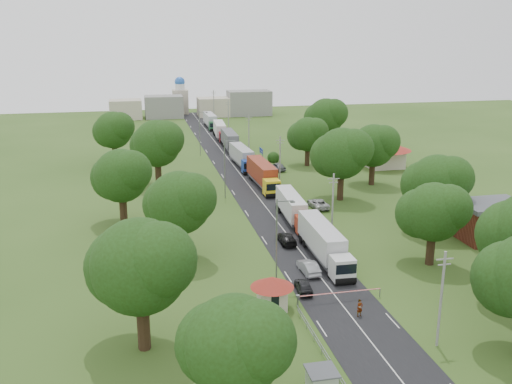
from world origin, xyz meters
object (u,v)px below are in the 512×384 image
object	(u,v)px
car_lane_mid	(308,267)
pedestrian_near	(360,308)
boom_barrier	(327,295)
info_sign	(261,154)
guard_booth	(272,289)
truck_0	(324,243)
car_lane_front	(304,286)

from	to	relation	value
car_lane_mid	pedestrian_near	distance (m)	11.20
boom_barrier	car_lane_mid	bearing A→B (deg)	87.29
info_sign	pedestrian_near	bearing A→B (deg)	-93.97
info_sign	car_lane_mid	world-z (taller)	info_sign
car_lane_mid	info_sign	bearing A→B (deg)	-99.80
car_lane_mid	boom_barrier	bearing A→B (deg)	84.24
info_sign	guard_booth	bearing A→B (deg)	-101.68
boom_barrier	car_lane_mid	distance (m)	7.58
truck_0	car_lane_mid	distance (m)	4.86
guard_booth	truck_0	size ratio (longest dim) A/B	0.29
info_sign	car_lane_front	xyz separation A→B (m)	(-8.19, -57.05, -2.34)
truck_0	car_lane_front	distance (m)	9.67
truck_0	car_lane_mid	world-z (taller)	truck_0
boom_barrier	truck_0	bearing A→B (deg)	73.19
boom_barrier	guard_booth	xyz separation A→B (m)	(-5.84, -0.00, 1.27)
boom_barrier	info_sign	bearing A→B (deg)	83.76
car_lane_front	truck_0	bearing A→B (deg)	-116.16
guard_booth	pedestrian_near	world-z (taller)	guard_booth
info_sign	pedestrian_near	world-z (taller)	info_sign
pedestrian_near	boom_barrier	bearing A→B (deg)	110.07
boom_barrier	car_lane_mid	size ratio (longest dim) A/B	2.09
guard_booth	car_lane_mid	world-z (taller)	guard_booth
boom_barrier	pedestrian_near	size ratio (longest dim) A/B	5.21
guard_booth	info_sign	bearing A→B (deg)	78.32
truck_0	car_lane_front	bearing A→B (deg)	-121.48
guard_booth	truck_0	xyz separation A→B (m)	(9.19, 11.09, 0.05)
truck_0	pedestrian_near	xyz separation A→B (m)	(-1.19, -14.58, -1.33)
truck_0	pedestrian_near	distance (m)	14.69
car_lane_front	car_lane_mid	world-z (taller)	car_lane_mid
car_lane_front	pedestrian_near	size ratio (longest dim) A/B	2.19
guard_booth	car_lane_mid	distance (m)	9.89
info_sign	car_lane_mid	xyz separation A→B (m)	(-6.20, -52.43, -2.27)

